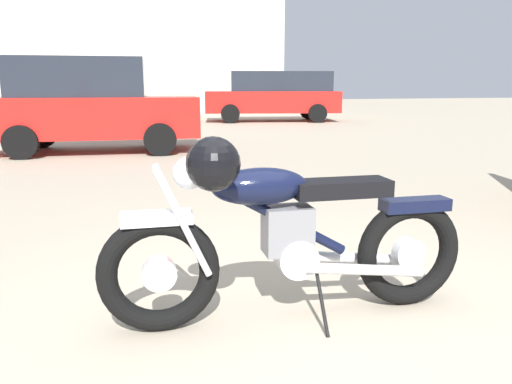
{
  "coord_description": "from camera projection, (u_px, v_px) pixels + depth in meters",
  "views": [
    {
      "loc": [
        -0.85,
        -2.14,
        1.28
      ],
      "look_at": [
        0.14,
        1.48,
        0.47
      ],
      "focal_mm": 34.7,
      "sensor_mm": 36.0,
      "label": 1
    }
  ],
  "objects": [
    {
      "name": "white_estate_far",
      "position": [
        275.0,
        95.0,
        17.63
      ],
      "size": [
        4.95,
        2.65,
        1.74
      ],
      "rotation": [
        0.0,
        0.0,
        2.94
      ],
      "color": "black",
      "rests_on": "ground_plane"
    },
    {
      "name": "vintage_motorcycle",
      "position": [
        283.0,
        235.0,
        2.67
      ],
      "size": [
        2.08,
        0.74,
        1.07
      ],
      "rotation": [
        0.0,
        0.0,
        3.1
      ],
      "color": "black",
      "rests_on": "ground_plane"
    },
    {
      "name": "ground_plane",
      "position": [
        306.0,
        343.0,
        2.51
      ],
      "size": [
        80.0,
        80.0,
        0.0
      ],
      "primitive_type": "plane",
      "color": "tan"
    },
    {
      "name": "industrial_building",
      "position": [
        47.0,
        34.0,
        27.32
      ],
      "size": [
        24.5,
        15.19,
        7.99
      ],
      "rotation": [
        0.0,
        0.0,
        -0.06
      ],
      "color": "beige",
      "rests_on": "ground_plane"
    },
    {
      "name": "silver_sedan_mid",
      "position": [
        91.0,
        104.0,
        9.51
      ],
      "size": [
        4.01,
        2.05,
        1.78
      ],
      "rotation": [
        0.0,
        0.0,
        -0.08
      ],
      "color": "black",
      "rests_on": "ground_plane"
    }
  ]
}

